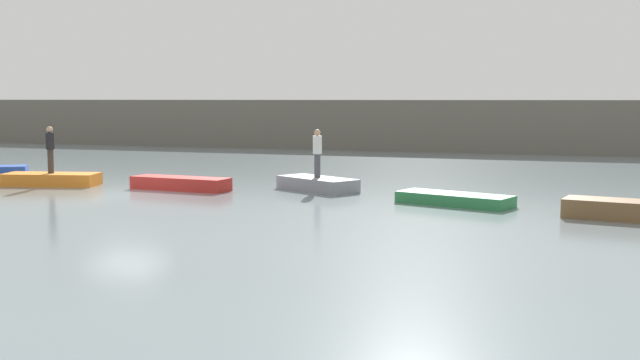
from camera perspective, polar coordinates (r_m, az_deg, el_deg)
ground_plane at (r=27.11m, az=-14.04°, el=-1.03°), size 120.00×120.00×0.00m
embankment_wall at (r=49.22m, az=1.49°, el=4.08°), size 80.00×1.20×3.15m
rowboat_orange at (r=30.69m, az=-19.16°, el=0.05°), size 3.68×2.03×0.46m
rowboat_red at (r=28.03m, az=-10.22°, el=-0.25°), size 3.74×1.33×0.46m
rowboat_grey at (r=27.41m, az=-0.20°, el=-0.29°), size 3.31×2.64×0.46m
rowboat_green at (r=24.05m, az=9.86°, el=-1.40°), size 3.73×2.23×0.35m
rowboat_brown at (r=22.34m, az=21.55°, el=-2.07°), size 3.31×1.68×0.52m
person_white_shirt at (r=27.30m, az=-0.20°, el=2.16°), size 0.32×0.32×1.70m
person_dark_shirt at (r=30.59m, az=-19.24°, el=2.29°), size 0.32×0.32×1.75m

